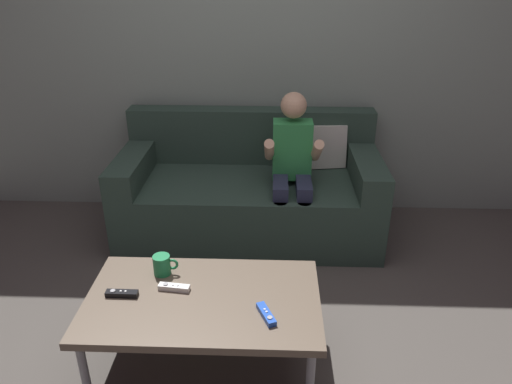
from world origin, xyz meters
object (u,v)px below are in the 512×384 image
person_seated_on_couch (292,165)px  game_remote_black_far_corner (122,294)px  couch (251,192)px  game_remote_white_near_edge (174,287)px  coffee_table (203,303)px  coffee_mug (162,265)px  game_remote_blue_center (266,314)px

person_seated_on_couch → game_remote_black_far_corner: size_ratio=7.11×
couch → person_seated_on_couch: size_ratio=1.70×
person_seated_on_couch → game_remote_black_far_corner: 1.35m
game_remote_white_near_edge → coffee_table: bearing=-20.4°
couch → coffee_table: 1.28m
game_remote_white_near_edge → coffee_mug: coffee_mug is taller
game_remote_white_near_edge → coffee_mug: (-0.07, 0.12, 0.04)m
couch → game_remote_white_near_edge: 1.26m
game_remote_black_far_corner → couch: bearing=68.4°
game_remote_white_near_edge → game_remote_blue_center: bearing=-21.9°
game_remote_black_far_corner → coffee_mug: 0.23m
person_seated_on_couch → game_remote_blue_center: size_ratio=6.99×
game_remote_blue_center → game_remote_white_near_edge: bearing=158.1°
person_seated_on_couch → coffee_table: size_ratio=0.98×
coffee_table → person_seated_on_couch: bearing=69.0°
game_remote_blue_center → coffee_mug: size_ratio=1.21×
game_remote_black_far_corner → coffee_mug: bearing=50.3°
couch → coffee_mug: bearing=-108.1°
couch → game_remote_black_far_corner: couch is taller
game_remote_black_far_corner → game_remote_blue_center: bearing=-10.2°
game_remote_blue_center → coffee_mug: 0.57m
coffee_table → game_remote_white_near_edge: (-0.13, 0.05, 0.04)m
game_remote_white_near_edge → game_remote_blue_center: (0.41, -0.17, 0.00)m
couch → person_seated_on_couch: bearing=-34.0°
game_remote_blue_center → coffee_mug: coffee_mug is taller
person_seated_on_couch → game_remote_white_near_edge: person_seated_on_couch is taller
couch → coffee_table: size_ratio=1.67×
coffee_table → game_remote_blue_center: bearing=-22.6°
coffee_table → game_remote_black_far_corner: 0.36m
coffee_table → game_remote_blue_center: size_ratio=7.15×
coffee_mug → coffee_table: bearing=-39.3°
person_seated_on_couch → game_remote_blue_center: 1.22m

